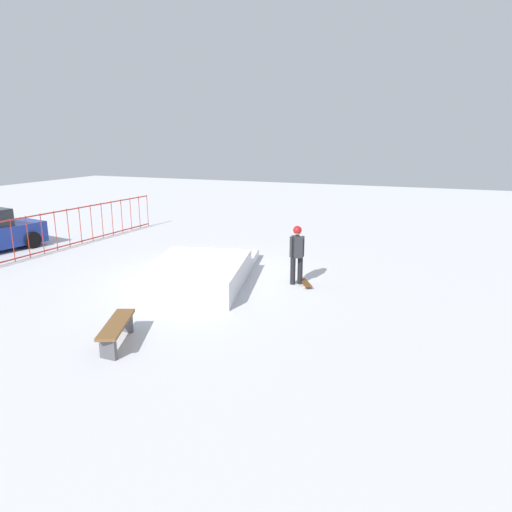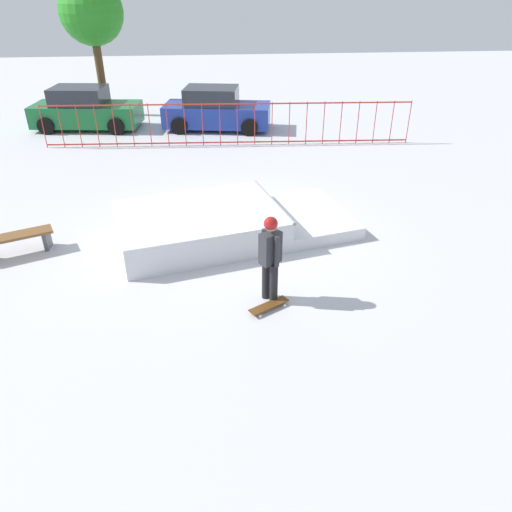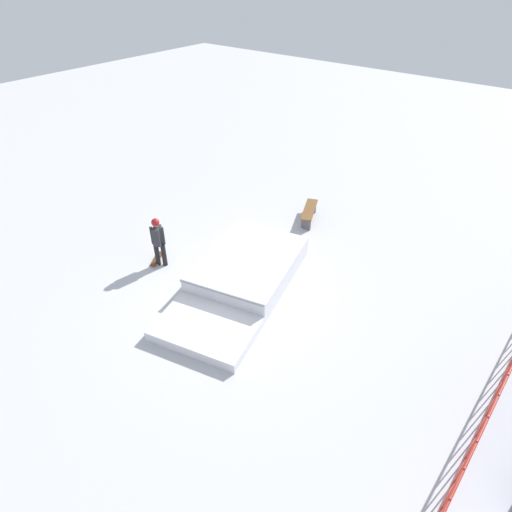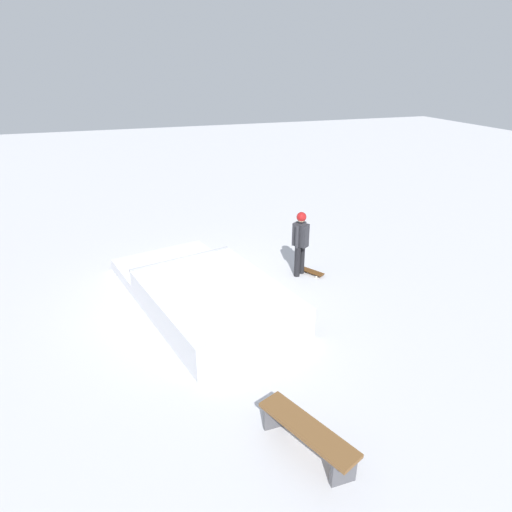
# 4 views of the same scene
# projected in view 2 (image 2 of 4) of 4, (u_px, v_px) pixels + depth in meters

# --- Properties ---
(ground_plane) EXTENTS (60.00, 60.00, 0.00)m
(ground_plane) POSITION_uv_depth(u_px,v_px,m) (243.00, 233.00, 11.51)
(ground_plane) COLOR silver
(skate_ramp) EXTENTS (5.86, 3.80, 0.74)m
(skate_ramp) POSITION_uv_depth(u_px,v_px,m) (220.00, 224.00, 11.24)
(skate_ramp) COLOR silver
(skate_ramp) RESTS_ON ground
(skater) EXTENTS (0.44, 0.40, 1.73)m
(skater) POSITION_uv_depth(u_px,v_px,m) (270.00, 253.00, 8.65)
(skater) COLOR black
(skater) RESTS_ON ground
(skateboard) EXTENTS (0.79, 0.58, 0.09)m
(skateboard) POSITION_uv_depth(u_px,v_px,m) (269.00, 306.00, 8.86)
(skateboard) COLOR #593314
(skateboard) RESTS_ON ground
(perimeter_fence) EXTENTS (12.95, 0.68, 1.50)m
(perimeter_fence) POSITION_uv_depth(u_px,v_px,m) (229.00, 124.00, 17.11)
(perimeter_fence) COLOR #B22D23
(perimeter_fence) RESTS_ON ground
(park_bench) EXTENTS (1.63, 1.00, 0.48)m
(park_bench) POSITION_uv_depth(u_px,v_px,m) (14.00, 240.00, 10.46)
(park_bench) COLOR brown
(park_bench) RESTS_ON ground
(parked_car_green) EXTENTS (4.27, 2.30, 1.60)m
(parked_car_green) POSITION_uv_depth(u_px,v_px,m) (85.00, 110.00, 19.02)
(parked_car_green) COLOR #196B33
(parked_car_green) RESTS_ON ground
(parked_car_blue) EXTENTS (4.33, 2.46, 1.60)m
(parked_car_blue) POSITION_uv_depth(u_px,v_px,m) (216.00, 110.00, 18.96)
(parked_car_blue) COLOR #1E3899
(parked_car_blue) RESTS_ON ground
(distant_tree) EXTENTS (2.55, 2.55, 5.32)m
(distant_tree) POSITION_uv_depth(u_px,v_px,m) (91.00, 13.00, 19.37)
(distant_tree) COLOR brown
(distant_tree) RESTS_ON ground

